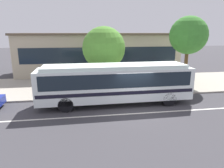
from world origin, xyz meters
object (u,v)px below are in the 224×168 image
transit_bus (115,81)px  street_tree_near_stop (104,48)px  pedestrian_walking_along_curb (76,81)px  street_tree_mid_block (188,36)px  pedestrian_waiting_near_sign (163,78)px  bus_stop_sign (166,73)px

transit_bus → street_tree_near_stop: 5.07m
pedestrian_walking_along_curb → street_tree_mid_block: (10.54, 1.16, 3.69)m
pedestrian_waiting_near_sign → pedestrian_walking_along_curb: size_ratio=0.98×
street_tree_near_stop → street_tree_mid_block: 8.02m
pedestrian_waiting_near_sign → bus_stop_sign: (-0.34, -1.48, 0.74)m
pedestrian_walking_along_curb → pedestrian_waiting_near_sign: bearing=0.5°
pedestrian_waiting_near_sign → pedestrian_walking_along_curb: 7.81m
bus_stop_sign → street_tree_mid_block: size_ratio=0.41×
pedestrian_walking_along_curb → street_tree_near_stop: size_ratio=0.30×
bus_stop_sign → street_tree_mid_block: street_tree_mid_block is taller
bus_stop_sign → street_tree_near_stop: 5.98m
pedestrian_walking_along_curb → street_tree_mid_block: size_ratio=0.26×
pedestrian_waiting_near_sign → street_tree_mid_block: size_ratio=0.25×
transit_bus → pedestrian_waiting_near_sign: 5.91m
street_tree_near_stop → street_tree_mid_block: street_tree_mid_block is taller
bus_stop_sign → street_tree_near_stop: size_ratio=0.48×
bus_stop_sign → street_tree_mid_block: 4.99m
transit_bus → pedestrian_waiting_near_sign: transit_bus is taller
transit_bus → pedestrian_walking_along_curb: transit_bus is taller
pedestrian_waiting_near_sign → street_tree_near_stop: street_tree_near_stop is taller
pedestrian_waiting_near_sign → street_tree_near_stop: 6.00m
street_tree_mid_block → transit_bus: bearing=-150.7°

